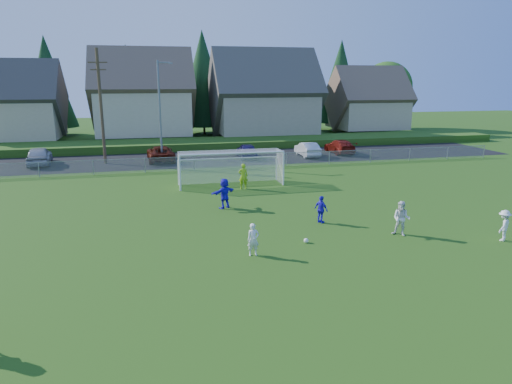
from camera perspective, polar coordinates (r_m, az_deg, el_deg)
ground at (r=18.13m, az=5.88°, el=-10.28°), size 160.00×160.00×0.00m
asphalt_lot at (r=44.07m, az=-5.82°, el=4.20°), size 60.00×60.00×0.00m
grass_embankment at (r=51.38m, az=-6.94°, el=6.00°), size 70.00×6.00×0.80m
soccer_ball at (r=21.46m, az=6.27°, el=-6.05°), size 0.22×0.22×0.22m
player_white_a at (r=19.69m, az=-0.35°, el=-5.97°), size 0.53×0.36×1.42m
player_white_b at (r=23.17m, az=17.71°, el=-3.19°), size 1.05×1.04×1.71m
player_white_c at (r=24.36m, az=28.56°, el=-3.70°), size 1.11×1.00×1.49m
player_blue_a at (r=24.29m, az=8.15°, el=-2.18°), size 0.71×0.92×1.46m
player_blue_b at (r=26.82m, az=-3.96°, el=-0.17°), size 1.70×1.29×1.79m
goalkeeper at (r=31.52m, az=-1.61°, el=1.99°), size 0.68×0.47×1.78m
car_a at (r=44.79m, az=-25.48°, el=4.12°), size 2.44×4.97×1.63m
car_c at (r=43.39m, az=-11.83°, el=4.75°), size 2.55×5.17×1.41m
car_e at (r=44.03m, az=-1.16°, el=5.18°), size 1.88×4.24×1.42m
car_f at (r=45.34m, az=6.43°, el=5.33°), size 1.52×4.22×1.38m
car_g at (r=47.71m, az=10.43°, el=5.62°), size 2.05×4.84×1.39m
soccer_goal at (r=32.64m, az=-3.24°, el=3.71°), size 7.42×1.90×2.50m
chainlink_fence at (r=38.60m, az=-4.77°, el=3.77°), size 52.06×0.06×1.20m
streetlight at (r=41.69m, az=-11.87°, el=10.11°), size 1.38×0.18×9.00m
utility_pole at (r=42.84m, az=-18.81°, el=10.18°), size 1.60×0.26×10.00m
houses_row at (r=58.54m, az=-6.01°, el=13.79°), size 53.90×11.45×13.27m
tree_row at (r=64.66m, az=-7.58°, el=13.38°), size 65.98×12.36×13.80m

